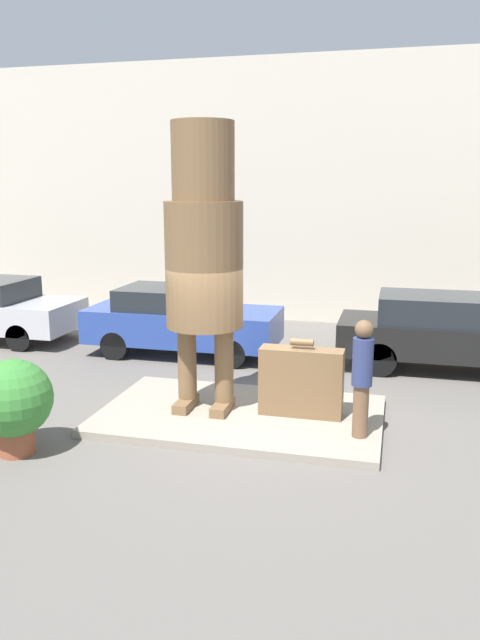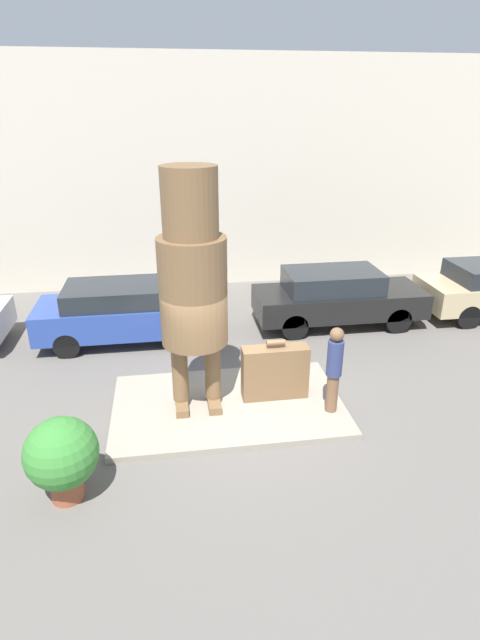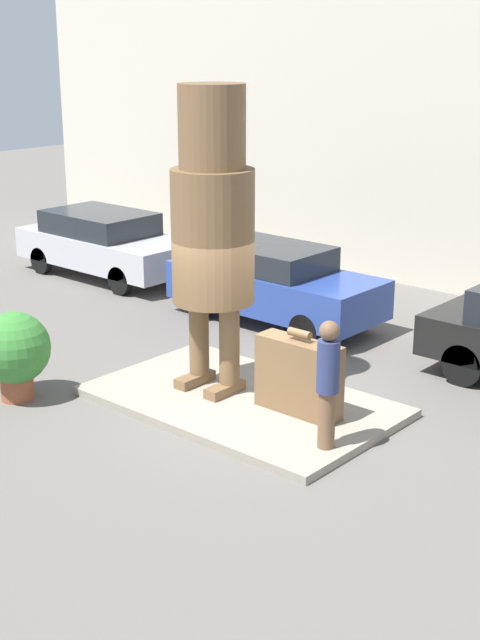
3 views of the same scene
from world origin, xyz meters
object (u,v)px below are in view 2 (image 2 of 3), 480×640
object	(u,v)px
giant_suitcase	(275,372)
planter_pot	(62,455)
parked_car_blue	(121,311)
statue_figure	(193,276)
tourist	(334,366)
parked_car_black	(337,296)

from	to	relation	value
giant_suitcase	planter_pot	distance (m)	4.40
planter_pot	giant_suitcase	bearing A→B (deg)	30.56
giant_suitcase	parked_car_blue	bearing A→B (deg)	133.54
statue_figure	tourist	size ratio (longest dim) A/B	2.61
tourist	parked_car_black	xyz separation A→B (m)	(1.53, 4.30, -0.26)
tourist	parked_car_blue	size ratio (longest dim) A/B	0.41
tourist	parked_car_blue	bearing A→B (deg)	135.97
giant_suitcase	parked_car_blue	xyz separation A→B (m)	(-3.28, 3.46, 0.13)
parked_car_black	planter_pot	world-z (taller)	parked_car_black
tourist	parked_car_blue	world-z (taller)	tourist
parked_car_blue	tourist	bearing A→B (deg)	-44.03
parked_car_black	statue_figure	bearing A→B (deg)	-138.03
tourist	giant_suitcase	bearing A→B (deg)	145.59
planter_pot	statue_figure	bearing A→B (deg)	44.45
giant_suitcase	parked_car_black	distance (m)	4.42
statue_figure	planter_pot	distance (m)	3.69
tourist	planter_pot	xyz separation A→B (m)	(-4.79, -1.56, -0.30)
tourist	parked_car_black	world-z (taller)	tourist
giant_suitcase	parked_car_black	bearing A→B (deg)	55.11
parked_car_blue	parked_car_black	bearing A→B (deg)	1.64
statue_figure	planter_pot	xyz separation A→B (m)	(-2.19, -2.15, -2.04)
parked_car_black	giant_suitcase	bearing A→B (deg)	-124.89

